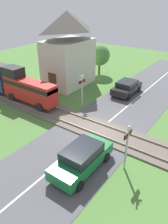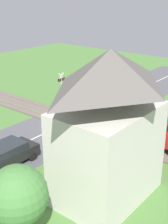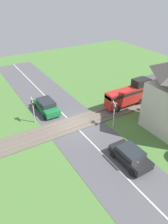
{
  "view_description": "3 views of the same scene",
  "coord_description": "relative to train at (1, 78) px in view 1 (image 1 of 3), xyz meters",
  "views": [
    {
      "loc": [
        -12.36,
        -7.44,
        9.38
      ],
      "look_at": [
        0.0,
        1.4,
        1.2
      ],
      "focal_mm": 35.0,
      "sensor_mm": 36.0,
      "label": 1
    },
    {
      "loc": [
        18.34,
        16.24,
        10.47
      ],
      "look_at": [
        0.0,
        1.4,
        1.2
      ],
      "focal_mm": 50.0,
      "sensor_mm": 36.0,
      "label": 2
    },
    {
      "loc": [
        18.04,
        -9.5,
        13.93
      ],
      "look_at": [
        0.0,
        1.4,
        1.2
      ],
      "focal_mm": 35.0,
      "sensor_mm": 36.0,
      "label": 3
    }
  ],
  "objects": [
    {
      "name": "pedestrian_by_station",
      "position": [
        2.17,
        -2.66,
        -1.13
      ],
      "size": [
        0.4,
        0.4,
        1.61
      ],
      "color": "gold",
      "rests_on": "ground_plane"
    },
    {
      "name": "crossing_signal_east_approach",
      "position": [
        2.68,
        -8.33,
        0.15
      ],
      "size": [
        0.9,
        0.18,
        3.15
      ],
      "color": "#B7B7B7",
      "rests_on": "ground_plane"
    },
    {
      "name": "car_near_crossing",
      "position": [
        -4.18,
        -13.31,
        -1.05
      ],
      "size": [
        4.42,
        1.97,
        1.57
      ],
      "color": "#197038",
      "rests_on": "ground_plane"
    },
    {
      "name": "road_surface",
      "position": [
        0.0,
        -11.87,
        -1.86
      ],
      "size": [
        48.0,
        6.4,
        0.02
      ],
      "color": "#515156",
      "rests_on": "ground_plane"
    },
    {
      "name": "crossing_signal_west_approach",
      "position": [
        -2.68,
        -15.41,
        0.15
      ],
      "size": [
        0.9,
        0.18,
        3.15
      ],
      "color": "#B7B7B7",
      "rests_on": "ground_plane"
    },
    {
      "name": "station_building",
      "position": [
        6.47,
        -3.66,
        2.05
      ],
      "size": [
        5.96,
        4.1,
        7.99
      ],
      "color": "beige",
      "rests_on": "ground_plane"
    },
    {
      "name": "train",
      "position": [
        0.0,
        0.0,
        0.0
      ],
      "size": [
        1.58,
        14.02,
        3.18
      ],
      "color": "red",
      "rests_on": "track_bed"
    },
    {
      "name": "ground_plane",
      "position": [
        0.0,
        -11.87,
        -1.87
      ],
      "size": [
        60.0,
        60.0,
        0.0
      ],
      "primitive_type": "plane",
      "color": "#4C7A38"
    },
    {
      "name": "track_bed",
      "position": [
        0.0,
        -11.87,
        -1.8
      ],
      "size": [
        2.8,
        48.0,
        0.24
      ],
      "color": "#665B51",
      "rests_on": "ground_plane"
    },
    {
      "name": "car_far_side",
      "position": [
        7.81,
        -10.43,
        -1.11
      ],
      "size": [
        3.93,
        2.01,
        1.42
      ],
      "color": "black",
      "rests_on": "ground_plane"
    },
    {
      "name": "tree_by_station",
      "position": [
        11.74,
        -4.54,
        0.65
      ],
      "size": [
        2.64,
        2.64,
        3.85
      ],
      "color": "brown",
      "rests_on": "ground_plane"
    }
  ]
}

